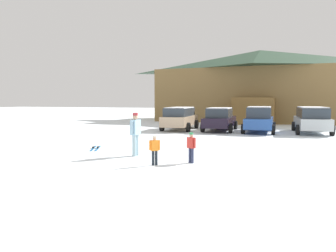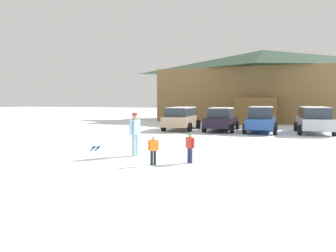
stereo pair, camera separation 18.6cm
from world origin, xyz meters
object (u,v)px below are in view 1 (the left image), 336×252
(pair_of_skis, at_px, (95,148))
(parked_blue_hatchback, at_px, (259,119))
(skier_adult_in_blue_parka, at_px, (135,132))
(skier_child_in_orange_jacket, at_px, (155,148))
(parked_black_sedan, at_px, (220,119))
(skier_child_in_red_jacket, at_px, (191,146))
(ski_lodge, at_px, (260,85))
(parked_silver_wagon, at_px, (312,119))
(parked_beige_suv, at_px, (180,118))

(pair_of_skis, bearing_deg, parked_blue_hatchback, 58.10)
(skier_adult_in_blue_parka, distance_m, pair_of_skis, 2.92)
(parked_blue_hatchback, bearing_deg, skier_child_in_orange_jacket, -100.80)
(parked_blue_hatchback, xyz_separation_m, skier_adult_in_blue_parka, (-3.81, -11.32, 0.08))
(parked_black_sedan, distance_m, skier_child_in_red_jacket, 12.35)
(parked_black_sedan, bearing_deg, skier_child_in_red_jacket, -83.90)
(ski_lodge, distance_m, pair_of_skis, 23.87)
(parked_blue_hatchback, bearing_deg, parked_silver_wagon, 10.38)
(parked_blue_hatchback, bearing_deg, parked_beige_suv, 179.56)
(skier_adult_in_blue_parka, height_order, skier_child_in_orange_jacket, skier_adult_in_blue_parka)
(parked_beige_suv, height_order, parked_silver_wagon, parked_silver_wagon)
(skier_child_in_red_jacket, bearing_deg, parked_black_sedan, 96.10)
(parked_beige_suv, distance_m, parked_silver_wagon, 8.89)
(skier_child_in_orange_jacket, xyz_separation_m, pair_of_skis, (-3.89, 2.61, -0.54))
(parked_beige_suv, xyz_separation_m, skier_adult_in_blue_parka, (1.79, -11.37, 0.05))
(skier_adult_in_blue_parka, bearing_deg, parked_silver_wagon, 59.29)
(parked_silver_wagon, distance_m, skier_child_in_red_jacket, 13.43)
(parked_beige_suv, distance_m, skier_adult_in_blue_parka, 11.51)
(skier_child_in_orange_jacket, bearing_deg, parked_black_sedan, 91.23)
(pair_of_skis, bearing_deg, skier_child_in_red_jacket, -20.36)
(parked_silver_wagon, bearing_deg, skier_child_in_orange_jacket, -113.11)
(ski_lodge, relative_size, parked_blue_hatchback, 4.65)
(parked_silver_wagon, bearing_deg, ski_lodge, 109.01)
(parked_silver_wagon, xyz_separation_m, skier_child_in_red_jacket, (-4.68, -12.59, -0.34))
(parked_blue_hatchback, xyz_separation_m, skier_child_in_orange_jacket, (-2.44, -12.77, -0.31))
(skier_child_in_red_jacket, height_order, skier_child_in_orange_jacket, skier_child_in_red_jacket)
(parked_silver_wagon, bearing_deg, parked_black_sedan, -177.04)
(ski_lodge, xyz_separation_m, skier_child_in_orange_jacket, (-1.51, -25.56, -3.15))
(pair_of_skis, bearing_deg, ski_lodge, 76.77)
(parked_beige_suv, bearing_deg, ski_lodge, 69.88)
(parked_silver_wagon, relative_size, skier_child_in_orange_jacket, 4.90)
(parked_black_sedan, height_order, parked_blue_hatchback, parked_blue_hatchback)
(ski_lodge, bearing_deg, skier_child_in_red_jacket, -91.10)
(parked_silver_wagon, xyz_separation_m, skier_child_in_orange_jacket, (-5.71, -13.37, -0.37))
(ski_lodge, xyz_separation_m, parked_blue_hatchback, (0.93, -12.79, -2.84))
(ski_lodge, bearing_deg, pair_of_skis, -103.23)
(ski_lodge, distance_m, parked_black_sedan, 12.95)
(parked_blue_hatchback, height_order, parked_silver_wagon, parked_blue_hatchback)
(parked_silver_wagon, relative_size, skier_adult_in_blue_parka, 2.90)
(parked_beige_suv, height_order, skier_adult_in_blue_parka, skier_adult_in_blue_parka)
(parked_black_sedan, xyz_separation_m, skier_adult_in_blue_parka, (-1.09, -11.61, 0.11))
(ski_lodge, height_order, skier_adult_in_blue_parka, ski_lodge)
(parked_beige_suv, distance_m, parked_blue_hatchback, 5.60)
(skier_adult_in_blue_parka, xyz_separation_m, pair_of_skis, (-2.52, 1.16, -0.92))
(parked_blue_hatchback, relative_size, skier_child_in_orange_jacket, 4.50)
(ski_lodge, xyz_separation_m, pair_of_skis, (-5.40, -22.95, -3.69))
(pair_of_skis, bearing_deg, parked_black_sedan, 70.95)
(ski_lodge, bearing_deg, parked_blue_hatchback, -85.85)
(skier_child_in_orange_jacket, bearing_deg, ski_lodge, 86.63)
(ski_lodge, distance_m, skier_child_in_orange_jacket, 25.80)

